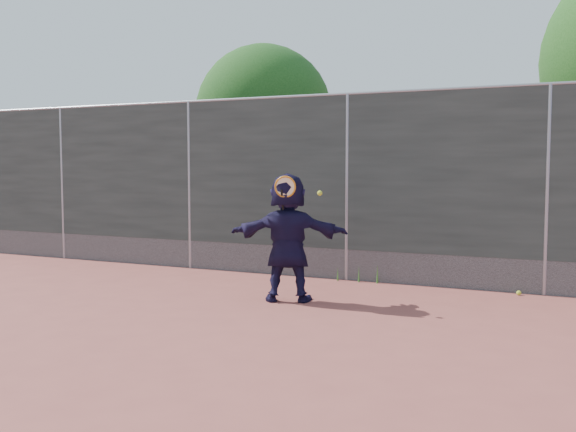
% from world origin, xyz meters
% --- Properties ---
extents(ground, '(80.00, 80.00, 0.00)m').
position_xyz_m(ground, '(0.00, 0.00, 0.00)').
color(ground, '#9E4C42').
rests_on(ground, ground).
extents(player, '(1.71, 1.02, 1.76)m').
position_xyz_m(player, '(-0.19, 1.62, 0.88)').
color(player, black).
rests_on(player, ground).
extents(ball_ground, '(0.07, 0.07, 0.07)m').
position_xyz_m(ball_ground, '(2.67, 3.33, 0.03)').
color(ball_ground, '#BDD02E').
rests_on(ball_ground, ground).
extents(fence, '(20.00, 0.06, 3.03)m').
position_xyz_m(fence, '(-0.00, 3.50, 1.58)').
color(fence, '#38423D').
rests_on(fence, ground).
extents(swing_action, '(0.64, 0.16, 0.51)m').
position_xyz_m(swing_action, '(-0.10, 1.43, 1.55)').
color(swing_action, orange).
rests_on(swing_action, ground).
extents(tree_left, '(3.15, 3.00, 4.53)m').
position_xyz_m(tree_left, '(-2.85, 6.55, 2.94)').
color(tree_left, '#382314').
rests_on(tree_left, ground).
extents(weed_clump, '(0.68, 0.07, 0.30)m').
position_xyz_m(weed_clump, '(0.29, 3.38, 0.13)').
color(weed_clump, '#387226').
rests_on(weed_clump, ground).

